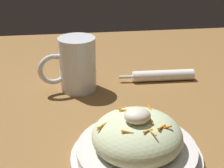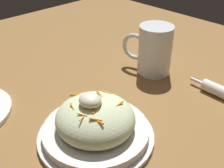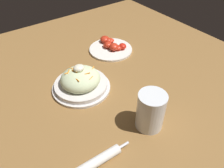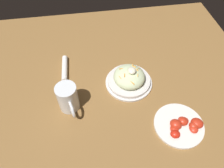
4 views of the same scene
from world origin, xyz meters
The scene contains 3 objects.
ground_plane centered at (0.00, 0.00, 0.00)m, with size 1.43×1.43×0.00m, color olive.
salad_plate centered at (-0.07, 0.06, 0.03)m, with size 0.23×0.23×0.11m.
beer_mug centered at (0.02, -0.23, 0.06)m, with size 0.14×0.09×0.13m.
Camera 2 is at (-0.39, 0.32, 0.38)m, focal length 45.14 mm.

